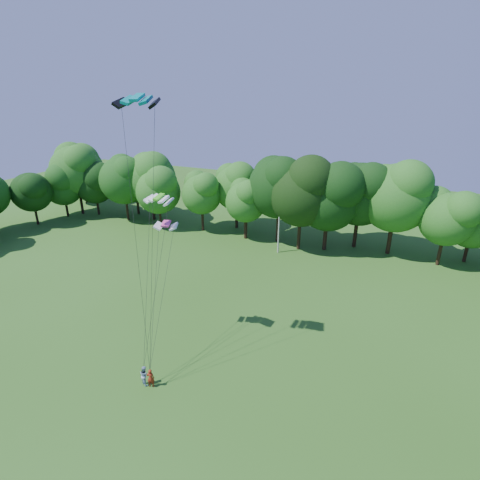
% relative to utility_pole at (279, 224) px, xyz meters
% --- Properties ---
extents(ground, '(160.00, 160.00, 0.00)m').
position_rel_utility_pole_xyz_m(ground, '(1.98, -31.18, -4.16)').
color(ground, '#2B5717').
rests_on(ground, ground).
extents(utility_pole, '(1.62, 0.20, 8.08)m').
position_rel_utility_pole_xyz_m(utility_pole, '(0.00, 0.00, 0.00)').
color(utility_pole, '#B1B2A9').
rests_on(utility_pole, ground).
extents(kite_flyer_left, '(0.67, 0.55, 1.57)m').
position_rel_utility_pole_xyz_m(kite_flyer_left, '(-0.24, -28.08, -3.37)').
color(kite_flyer_left, maroon).
rests_on(kite_flyer_left, ground).
extents(kite_flyer_right, '(0.96, 0.86, 1.60)m').
position_rel_utility_pole_xyz_m(kite_flyer_right, '(-0.84, -28.03, -3.36)').
color(kite_flyer_right, '#9CB8D9').
rests_on(kite_flyer_right, ground).
extents(kite_teal, '(3.21, 1.99, 0.56)m').
position_rel_utility_pole_xyz_m(kite_teal, '(-2.04, -24.35, 16.24)').
color(kite_teal, '#048586').
rests_on(kite_teal, ground).
extents(kite_green, '(2.36, 1.16, 0.41)m').
position_rel_utility_pole_xyz_m(kite_green, '(-2.51, -22.30, 8.93)').
color(kite_green, '#44CA1E').
rests_on(kite_green, ground).
extents(kite_pink, '(2.12, 1.47, 0.35)m').
position_rel_utility_pole_xyz_m(kite_pink, '(-2.59, -21.54, 6.47)').
color(kite_pink, '#F544A0').
rests_on(kite_pink, ground).
extents(tree_back_west, '(7.58, 7.58, 11.02)m').
position_rel_utility_pole_xyz_m(tree_back_west, '(-29.06, 6.20, 2.72)').
color(tree_back_west, black).
rests_on(tree_back_west, ground).
extents(tree_back_center, '(9.55, 9.55, 13.90)m').
position_rel_utility_pole_xyz_m(tree_back_center, '(2.19, 2.47, 4.52)').
color(tree_back_center, '#2D2311').
rests_on(tree_back_center, ground).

